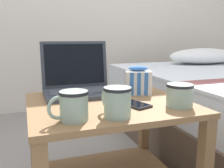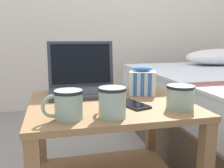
{
  "view_description": "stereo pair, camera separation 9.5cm",
  "coord_description": "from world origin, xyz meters",
  "views": [
    {
      "loc": [
        -0.31,
        -0.93,
        0.73
      ],
      "look_at": [
        0.0,
        -0.04,
        0.56
      ],
      "focal_mm": 40.0,
      "sensor_mm": 36.0,
      "label": 1
    },
    {
      "loc": [
        -0.22,
        -0.95,
        0.73
      ],
      "look_at": [
        0.0,
        -0.04,
        0.56
      ],
      "focal_mm": 40.0,
      "sensor_mm": 36.0,
      "label": 2
    }
  ],
  "objects": [
    {
      "name": "mug_front_right",
      "position": [
        -0.18,
        -0.18,
        0.53
      ],
      "size": [
        0.13,
        0.09,
        0.09
      ],
      "color": "#8CA593",
      "rests_on": "bedside_table"
    },
    {
      "name": "mug_mid_center",
      "position": [
        -0.04,
        -0.2,
        0.53
      ],
      "size": [
        0.09,
        0.13,
        0.1
      ],
      "color": "#8CA593",
      "rests_on": "bedside_table"
    },
    {
      "name": "mug_front_left",
      "position": [
        0.23,
        -0.16,
        0.52
      ],
      "size": [
        0.11,
        0.12,
        0.09
      ],
      "color": "#8CA593",
      "rests_on": "bedside_table"
    },
    {
      "name": "laptop",
      "position": [
        -0.08,
        0.19,
        0.52
      ],
      "size": [
        0.32,
        0.25,
        0.24
      ],
      "color": "#333842",
      "rests_on": "bedside_table"
    },
    {
      "name": "bedside_table",
      "position": [
        0.0,
        0.0,
        0.31
      ],
      "size": [
        0.63,
        0.55,
        0.48
      ],
      "color": "olive",
      "rests_on": "ground_plane"
    },
    {
      "name": "cell_phone",
      "position": [
        0.07,
        -0.07,
        0.48
      ],
      "size": [
        0.11,
        0.17,
        0.01
      ],
      "color": "black",
      "rests_on": "bedside_table"
    },
    {
      "name": "snack_bag",
      "position": [
        0.17,
        0.09,
        0.53
      ],
      "size": [
        0.14,
        0.12,
        0.13
      ],
      "color": "silver",
      "rests_on": "bedside_table"
    }
  ]
}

